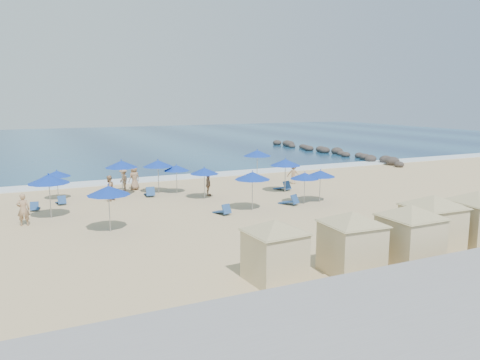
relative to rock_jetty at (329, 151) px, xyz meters
The scene contains 35 objects.
ground 34.59m from the rock_jetty, 133.95° to the right, with size 160.00×160.00×0.00m, color tan.
ocean 38.50m from the rock_jetty, 128.58° to the left, with size 160.00×80.00×0.06m, color navy.
surf_line 25.79m from the rock_jetty, 158.61° to the right, with size 160.00×2.50×0.08m, color white.
seawall 45.29m from the rock_jetty, 122.01° to the right, with size 160.00×6.10×1.22m.
rock_jetty is the anchor object (origin of this frame).
trash_bin 35.40m from the rock_jetty, 124.20° to the right, with size 0.73×0.73×0.73m, color black.
cabana_0 43.53m from the rock_jetty, 128.76° to the right, with size 4.23×4.23×2.66m.
cabana_1 42.07m from the rock_jetty, 124.88° to the right, with size 4.43×4.43×2.78m.
cabana_2 40.84m from the rock_jetty, 121.43° to the right, with size 4.54×4.54×2.85m.
cabana_3 39.05m from the rock_jetty, 119.34° to the right, with size 4.67×4.67×2.93m.
cabana_4 38.00m from the rock_jetty, 115.72° to the right, with size 4.65×4.65×2.92m.
umbrella_1 39.79m from the rock_jetty, 149.74° to the right, with size 2.36×2.36×2.69m.
umbrella_2 36.66m from the rock_jetty, 156.24° to the right, with size 1.87×1.87×2.12m.
umbrella_3 40.03m from the rock_jetty, 142.47° to the right, with size 2.25×2.25×2.56m.
umbrella_4 30.81m from the rock_jetty, 149.84° to the right, with size 2.26×2.26×2.57m.
umbrella_5 30.76m from the rock_jetty, 142.18° to the right, with size 2.01×2.01×2.29m.
umbrella_6 32.63m from the rock_jetty, 134.39° to the right, with size 2.23×2.23×2.54m.
umbrella_7 30.10m from the rock_jetty, 147.64° to the right, with size 1.93×1.93×2.19m.
umbrella_8 29.90m from the rock_jetty, 129.15° to the right, with size 1.93×1.93×2.20m.
umbrella_9 22.34m from the rock_jetty, 141.82° to the right, with size 2.40×2.40×2.73m.
umbrella_10 26.34m from the rock_jetty, 133.12° to the right, with size 2.29×2.29×2.60m.
umbrella_11 29.08m from the rock_jetty, 127.26° to the right, with size 1.99×1.99×2.27m.
umbrella_12 32.99m from the rock_jetty, 152.47° to the right, with size 2.33×2.33×2.65m.
beach_chair_0 39.22m from the rock_jetty, 153.52° to the right, with size 0.65×1.18×0.62m.
beach_chair_1 37.27m from the rock_jetty, 153.94° to the right, with size 0.64×1.21×0.64m.
beach_chair_2 31.97m from the rock_jetty, 149.35° to the right, with size 0.72×1.40×0.75m.
beach_chair_3 34.19m from the rock_jetty, 136.64° to the right, with size 0.85×1.36×0.69m.
beach_chair_4 30.34m from the rock_jetty, 130.77° to the right, with size 1.08×1.47×0.74m.
beach_chair_5 25.58m from the rock_jetty, 133.71° to the right, with size 0.95×1.50×0.77m.
beachgoer_0 41.53m from the rock_jetty, 149.50° to the right, with size 0.66×0.43×1.81m, color tan.
beachgoer_1 34.63m from the rock_jetty, 151.32° to the right, with size 0.86×0.67×1.76m, color tan.
beachgoer_2 29.60m from the rock_jetty, 142.87° to the right, with size 0.92×0.38×1.57m, color tan.
beachgoer_3 22.57m from the rock_jetty, 133.36° to the right, with size 1.08×0.62×1.67m, color tan.
beachgoer_4 30.95m from the rock_jetty, 154.42° to the right, with size 0.92×0.60×1.88m, color tan.
beachgoer_5 31.76m from the rock_jetty, 154.93° to the right, with size 1.13×0.65×1.76m, color tan.
Camera 1 is at (-11.75, -23.86, 6.88)m, focal length 35.00 mm.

